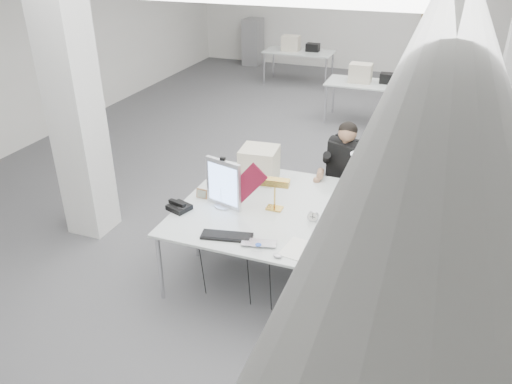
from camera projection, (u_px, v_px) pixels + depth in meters
room_shell at (330, 66)px, 6.41m from camera, size 10.04×14.04×3.24m
desk_main at (256, 230)px, 4.67m from camera, size 1.80×0.90×0.02m
desk_second at (285, 189)px, 5.42m from camera, size 1.80×0.90×0.02m
bg_desk_a at (370, 84)px, 9.18m from camera, size 1.60×0.80×0.02m
bg_desk_b at (299, 52)px, 11.63m from camera, size 1.60×0.80×0.02m
filing_cabinet at (253, 42)px, 13.42m from camera, size 0.45×0.55×1.20m
office_chair at (343, 190)px, 5.99m from camera, size 0.61×0.61×0.94m
seated_person at (345, 159)px, 5.75m from camera, size 0.72×0.78×0.95m
monitor at (223, 184)px, 4.95m from camera, size 0.40×0.15×0.51m
pennant at (246, 185)px, 4.81m from camera, size 0.46×0.05×0.50m
keyboard at (227, 236)px, 4.54m from camera, size 0.49×0.25×0.02m
laptop at (258, 246)px, 4.39m from camera, size 0.35×0.27×0.02m
mouse at (278, 256)px, 4.25m from camera, size 0.08×0.06×0.03m
bankers_lamp at (275, 194)px, 4.93m from camera, size 0.30×0.15×0.33m
desk_phone at (179, 207)px, 4.98m from camera, size 0.26×0.24×0.05m
picture_frame_left at (202, 194)px, 5.19m from camera, size 0.13×0.04×0.10m
picture_frame_right at (344, 224)px, 4.64m from camera, size 0.14×0.05×0.11m
desk_clock at (313, 217)px, 4.77m from camera, size 0.11×0.03×0.11m
paper_stack_a at (297, 249)px, 4.37m from camera, size 0.27×0.36×0.01m
paper_stack_b at (322, 249)px, 4.37m from camera, size 0.29×0.33×0.01m
paper_stack_c at (335, 243)px, 4.46m from camera, size 0.26×0.25×0.01m
beige_monitor at (259, 164)px, 5.52m from camera, size 0.43×0.41×0.38m
architect_lamp at (365, 166)px, 4.74m from camera, size 0.41×0.81×0.99m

